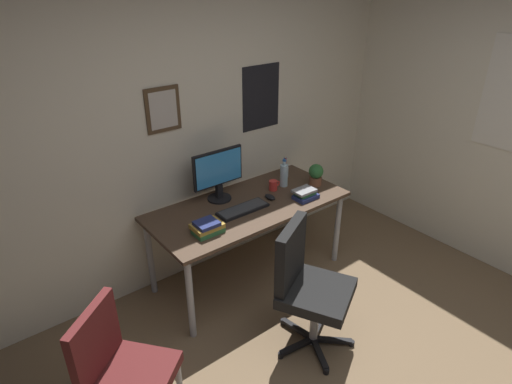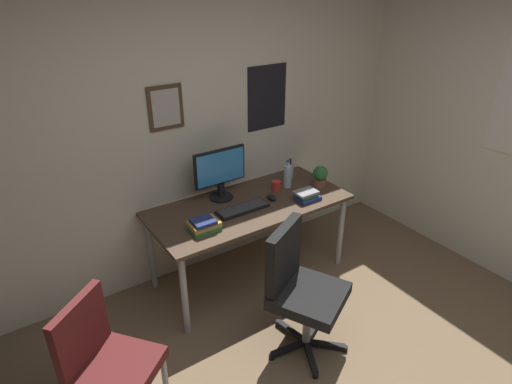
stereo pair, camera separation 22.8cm
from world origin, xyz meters
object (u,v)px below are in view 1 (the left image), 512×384
at_px(book_stack_left, 207,227).
at_px(monitor, 218,173).
at_px(keyboard, 243,209).
at_px(book_stack_right, 305,194).
at_px(potted_plant, 316,174).
at_px(pen_cup, 285,171).
at_px(water_bottle, 284,175).
at_px(coffee_mug_near, 273,185).
at_px(side_chair, 120,368).
at_px(computer_mouse, 270,197).
at_px(office_chair, 306,282).

bearing_deg(book_stack_left, monitor, 46.80).
xyz_separation_m(keyboard, book_stack_right, (0.54, -0.15, 0.03)).
bearing_deg(potted_plant, pen_cup, 109.63).
relative_size(water_bottle, coffee_mug_near, 2.26).
bearing_deg(water_bottle, pen_cup, 45.84).
distance_m(water_bottle, coffee_mug_near, 0.14).
distance_m(water_bottle, pen_cup, 0.20).
xyz_separation_m(side_chair, computer_mouse, (1.63, 0.69, 0.24)).
bearing_deg(water_bottle, keyboard, -166.08).
bearing_deg(coffee_mug_near, keyboard, -162.93).
xyz_separation_m(office_chair, computer_mouse, (0.35, 0.81, 0.21)).
height_order(water_bottle, book_stack_left, water_bottle).
xyz_separation_m(water_bottle, potted_plant, (0.24, -0.16, -0.00)).
bearing_deg(coffee_mug_near, side_chair, -155.64).
distance_m(side_chair, computer_mouse, 1.79).
distance_m(side_chair, pen_cup, 2.25).
xyz_separation_m(computer_mouse, book_stack_right, (0.24, -0.18, 0.02)).
xyz_separation_m(monitor, book_stack_right, (0.57, -0.44, -0.20)).
height_order(keyboard, computer_mouse, computer_mouse).
distance_m(office_chair, coffee_mug_near, 1.07).
xyz_separation_m(office_chair, side_chair, (-1.28, 0.13, -0.03)).
bearing_deg(monitor, side_chair, -143.79).
bearing_deg(pen_cup, computer_mouse, -146.90).
bearing_deg(pen_cup, potted_plant, -70.37).
xyz_separation_m(monitor, pen_cup, (0.73, -0.01, -0.19)).
height_order(monitor, pen_cup, monitor).
bearing_deg(book_stack_left, office_chair, -63.30).
relative_size(computer_mouse, potted_plant, 0.56).
distance_m(monitor, book_stack_right, 0.75).
distance_m(keyboard, book_stack_left, 0.41).
height_order(monitor, book_stack_left, monitor).
distance_m(water_bottle, potted_plant, 0.29).
height_order(keyboard, water_bottle, water_bottle).
xyz_separation_m(potted_plant, book_stack_right, (-0.26, -0.13, -0.07)).
relative_size(water_bottle, book_stack_left, 1.16).
bearing_deg(office_chair, pen_cup, 55.20).
relative_size(pen_cup, book_stack_left, 0.92).
bearing_deg(book_stack_left, keyboard, 14.45).
distance_m(coffee_mug_near, potted_plant, 0.40).
height_order(pen_cup, book_stack_left, pen_cup).
bearing_deg(book_stack_right, pen_cup, 70.55).
distance_m(potted_plant, book_stack_left, 1.20).
bearing_deg(side_chair, book_stack_right, 15.30).
relative_size(computer_mouse, pen_cup, 0.55).
xyz_separation_m(office_chair, potted_plant, (0.85, 0.77, 0.30)).
relative_size(side_chair, pen_cup, 4.38).
relative_size(keyboard, pen_cup, 2.15).
xyz_separation_m(office_chair, coffee_mug_near, (0.48, 0.92, 0.24)).
distance_m(monitor, water_bottle, 0.63).
bearing_deg(book_stack_right, keyboard, 163.93).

